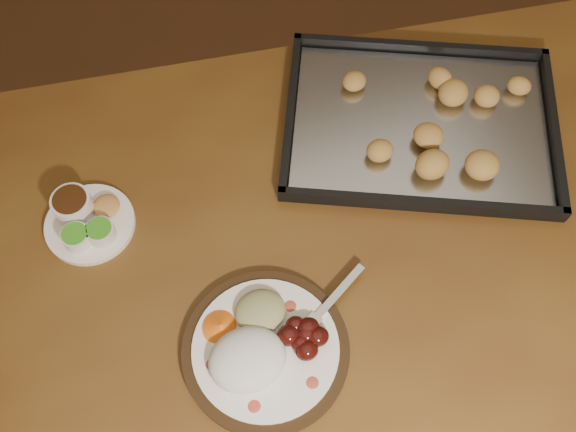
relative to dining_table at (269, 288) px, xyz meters
name	(u,v)px	position (x,y,z in m)	size (l,w,h in m)	color
ground	(347,301)	(0.26, 0.14, -0.65)	(4.00, 4.00, 0.00)	#572F1D
dining_table	(269,288)	(0.00, 0.00, 0.00)	(1.61, 1.10, 0.75)	brown
dinner_plate	(262,347)	(-0.05, -0.13, 0.12)	(0.31, 0.25, 0.06)	black
condiment_saucer	(86,220)	(-0.26, 0.17, 0.12)	(0.15, 0.15, 0.05)	white
baking_tray	(420,122)	(0.35, 0.17, 0.11)	(0.58, 0.52, 0.05)	black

